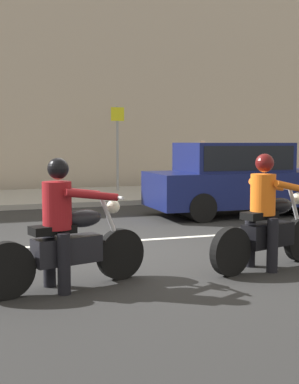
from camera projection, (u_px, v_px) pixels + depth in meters
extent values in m
plane|color=#262626|center=(126.00, 252.00, 8.23)|extent=(80.00, 80.00, 0.00)
cube|color=#99968E|center=(53.00, 197.00, 15.77)|extent=(40.00, 4.40, 0.14)
cube|color=#B7A893|center=(37.00, 59.00, 18.53)|extent=(40.00, 1.40, 9.39)
cube|color=silver|center=(161.00, 239.00, 9.37)|extent=(18.00, 0.14, 0.01)
cylinder|color=black|center=(231.00, 251.00, 6.77)|extent=(0.65, 0.31, 0.64)
cylinder|color=silver|center=(296.00, 215.00, 7.52)|extent=(0.37, 0.17, 0.81)
cube|color=black|center=(268.00, 235.00, 7.19)|extent=(0.84, 0.51, 0.32)
ellipsoid|color=black|center=(279.00, 206.00, 7.28)|extent=(0.53, 0.38, 0.22)
cube|color=black|center=(260.00, 215.00, 7.05)|extent=(0.57, 0.39, 0.10)
cylinder|color=silver|center=(294.00, 189.00, 7.45)|extent=(0.25, 0.68, 0.04)
sphere|color=silver|center=(298.00, 198.00, 7.51)|extent=(0.17, 0.17, 0.17)
cylinder|color=silver|center=(244.00, 244.00, 7.15)|extent=(0.69, 0.28, 0.07)
cylinder|color=black|center=(272.00, 245.00, 6.95)|extent=(0.19, 0.19, 0.73)
cylinder|color=black|center=(250.00, 241.00, 7.27)|extent=(0.19, 0.19, 0.73)
cylinder|color=orange|center=(263.00, 195.00, 7.06)|extent=(0.43, 0.43, 0.56)
cylinder|color=orange|center=(292.00, 187.00, 7.07)|extent=(0.67, 0.29, 0.22)
cylinder|color=orange|center=(267.00, 185.00, 7.42)|extent=(0.67, 0.29, 0.22)
sphere|color=tan|center=(265.00, 165.00, 7.04)|extent=(0.20, 0.20, 0.20)
sphere|color=#510F0F|center=(265.00, 163.00, 7.03)|extent=(0.25, 0.25, 0.25)
cylinder|color=black|center=(120.00, 254.00, 6.61)|extent=(0.65, 0.30, 0.65)
cylinder|color=black|center=(7.00, 271.00, 5.76)|extent=(0.65, 0.30, 0.65)
cylinder|color=silver|center=(112.00, 225.00, 6.51)|extent=(0.37, 0.16, 0.81)
cube|color=black|center=(67.00, 250.00, 6.17)|extent=(0.86, 0.50, 0.32)
ellipsoid|color=black|center=(83.00, 218.00, 6.27)|extent=(0.53, 0.37, 0.22)
cube|color=black|center=(53.00, 230.00, 6.05)|extent=(0.57, 0.38, 0.10)
cylinder|color=silver|center=(108.00, 196.00, 6.44)|extent=(0.24, 0.68, 0.04)
sphere|color=silver|center=(113.00, 207.00, 6.50)|extent=(0.17, 0.17, 0.17)
cylinder|color=silver|center=(38.00, 261.00, 6.14)|extent=(0.69, 0.27, 0.07)
cylinder|color=black|center=(64.00, 264.00, 5.94)|extent=(0.19, 0.19, 0.71)
cylinder|color=black|center=(49.00, 258.00, 6.27)|extent=(0.19, 0.19, 0.71)
cylinder|color=maroon|center=(57.00, 205.00, 6.05)|extent=(0.42, 0.42, 0.56)
cylinder|color=maroon|center=(92.00, 195.00, 6.06)|extent=(0.69, 0.28, 0.18)
cylinder|color=maroon|center=(75.00, 192.00, 6.42)|extent=(0.69, 0.28, 0.18)
sphere|color=tan|center=(58.00, 171.00, 6.03)|extent=(0.20, 0.20, 0.20)
sphere|color=black|center=(58.00, 169.00, 6.02)|extent=(0.25, 0.25, 0.25)
cube|color=#11194C|center=(240.00, 188.00, 12.42)|extent=(4.42, 1.76, 0.80)
cube|color=#11194C|center=(233.00, 157.00, 12.28)|extent=(2.43, 1.62, 0.68)
cube|color=black|center=(233.00, 157.00, 12.28)|extent=(2.24, 1.65, 0.54)
cylinder|color=black|center=(290.00, 199.00, 12.89)|extent=(0.64, 1.82, 0.64)
cylinder|color=black|center=(187.00, 204.00, 12.02)|extent=(0.64, 1.82, 0.64)
cylinder|color=gray|center=(117.00, 149.00, 17.10)|extent=(0.08, 0.08, 2.75)
cube|color=yellow|center=(117.00, 114.00, 16.96)|extent=(0.44, 0.03, 0.44)
cylinder|color=black|center=(200.00, 178.00, 16.70)|extent=(0.14, 0.14, 0.86)
cylinder|color=black|center=(205.00, 178.00, 16.77)|extent=(0.14, 0.14, 0.86)
cylinder|color=black|center=(203.00, 156.00, 16.67)|extent=(0.34, 0.34, 0.57)
sphere|color=tan|center=(203.00, 144.00, 16.63)|extent=(0.21, 0.21, 0.21)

